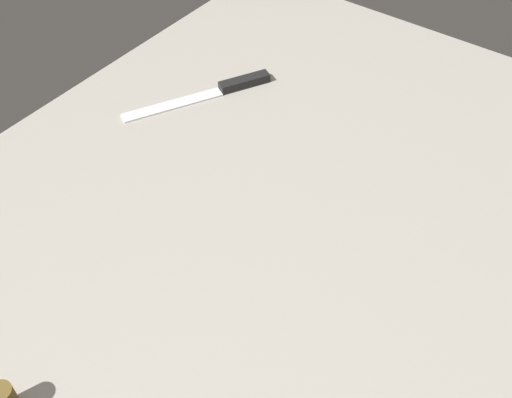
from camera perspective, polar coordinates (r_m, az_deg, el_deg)
The scene contains 2 objects.
ground_plane at distance 68.61cm, azimuth -2.68°, elevation -3.39°, with size 98.75×64.09×3.11cm, color gray.
butter_knife at distance 84.60cm, azimuth -4.09°, elevation 9.60°, with size 18.82×11.22×1.20cm.
Camera 1 is at (34.07, 29.07, 50.42)cm, focal length 44.31 mm.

